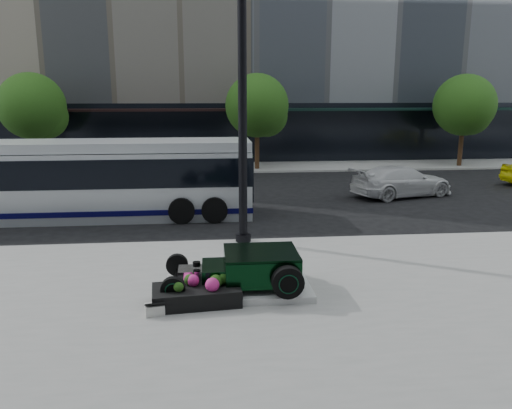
{
  "coord_description": "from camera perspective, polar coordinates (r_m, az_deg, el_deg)",
  "views": [
    {
      "loc": [
        -2.02,
        -17.25,
        4.7
      ],
      "look_at": [
        -0.51,
        -1.8,
        1.2
      ],
      "focal_mm": 35.0,
      "sensor_mm": 36.0,
      "label": 1
    }
  ],
  "objects": [
    {
      "name": "transit_bus",
      "position": [
        19.89,
        -18.21,
        2.78
      ],
      "size": [
        12.12,
        2.88,
        2.92
      ],
      "color": "silver",
      "rests_on": "ground"
    },
    {
      "name": "display_plinth",
      "position": [
        11.93,
        -2.1,
        -9.49
      ],
      "size": [
        3.4,
        1.8,
        0.15
      ],
      "primitive_type": "cube",
      "color": "silver",
      "rests_on": "sidewalk_near"
    },
    {
      "name": "info_plaque",
      "position": [
        10.94,
        -11.5,
        -11.6
      ],
      "size": [
        0.45,
        0.37,
        0.31
      ],
      "color": "silver",
      "rests_on": "sidewalk_near"
    },
    {
      "name": "ground",
      "position": [
        17.99,
        1.06,
        -2.44
      ],
      "size": [
        120.0,
        120.0,
        0.0
      ],
      "primitive_type": "plane",
      "color": "black",
      "rests_on": "ground"
    },
    {
      "name": "sidewalk_far",
      "position": [
        31.65,
        -1.87,
        4.28
      ],
      "size": [
        70.0,
        4.0,
        0.12
      ],
      "primitive_type": "cube",
      "color": "gray",
      "rests_on": "ground"
    },
    {
      "name": "hot_rod",
      "position": [
        11.77,
        -0.49,
        -7.17
      ],
      "size": [
        3.22,
        2.0,
        0.81
      ],
      "color": "black",
      "rests_on": "display_plinth"
    },
    {
      "name": "street_trees",
      "position": [
        30.5,
        0.38,
        10.96
      ],
      "size": [
        29.8,
        3.8,
        5.7
      ],
      "color": "black",
      "rests_on": "sidewalk_far"
    },
    {
      "name": "flower_planter",
      "position": [
        11.28,
        -6.83,
        -10.08
      ],
      "size": [
        2.0,
        1.14,
        0.62
      ],
      "color": "black",
      "rests_on": "sidewalk_near"
    },
    {
      "name": "lamppost",
      "position": [
        15.09,
        -1.56,
        10.74
      ],
      "size": [
        0.48,
        0.48,
        8.79
      ],
      "color": "black",
      "rests_on": "sidewalk_near"
    },
    {
      "name": "sidewalk_near",
      "position": [
        8.43,
        9.89,
        -20.89
      ],
      "size": [
        70.0,
        17.0,
        0.12
      ],
      "primitive_type": "cube",
      "color": "gray",
      "rests_on": "ground"
    },
    {
      "name": "white_sedan",
      "position": [
        23.91,
        16.32,
        2.57
      ],
      "size": [
        5.19,
        3.23,
        1.4
      ],
      "primitive_type": "imported",
      "rotation": [
        0.0,
        0.0,
        1.85
      ],
      "color": "silver",
      "rests_on": "ground"
    }
  ]
}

